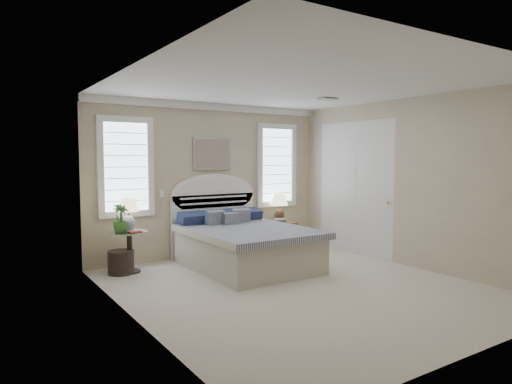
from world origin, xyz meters
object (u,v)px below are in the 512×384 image
object	(u,v)px
floor_pot	(121,262)
lamp_left	(129,210)
side_table_left	(130,247)
bed	(242,242)
lamp_right	(279,204)
nightstand_right	(282,230)

from	to	relation	value
floor_pot	lamp_left	xyz separation A→B (m)	(0.17, 0.12, 0.76)
floor_pot	side_table_left	bearing A→B (deg)	4.83
bed	floor_pot	xyz separation A→B (m)	(-1.79, 0.58, -0.21)
lamp_right	side_table_left	bearing A→B (deg)	-176.19
floor_pot	nightstand_right	bearing A→B (deg)	2.07
nightstand_right	side_table_left	bearing A→B (deg)	-178.06
bed	lamp_left	size ratio (longest dim) A/B	4.45
side_table_left	nightstand_right	world-z (taller)	side_table_left
side_table_left	lamp_right	bearing A→B (deg)	3.81
floor_pot	lamp_right	xyz separation A→B (m)	(3.09, 0.21, 0.69)
side_table_left	floor_pot	world-z (taller)	side_table_left
side_table_left	floor_pot	distance (m)	0.25
nightstand_right	floor_pot	size ratio (longest dim) A/B	1.37
bed	floor_pot	size ratio (longest dim) A/B	5.87
bed	lamp_left	distance (m)	1.85
floor_pot	lamp_right	size ratio (longest dim) A/B	0.71
bed	floor_pot	bearing A→B (deg)	162.03
lamp_left	side_table_left	bearing A→B (deg)	-106.14
floor_pot	lamp_left	world-z (taller)	lamp_left
bed	side_table_left	bearing A→B (deg)	160.26
side_table_left	floor_pot	xyz separation A→B (m)	(-0.14, -0.01, -0.21)
side_table_left	lamp_left	size ratio (longest dim) A/B	1.23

